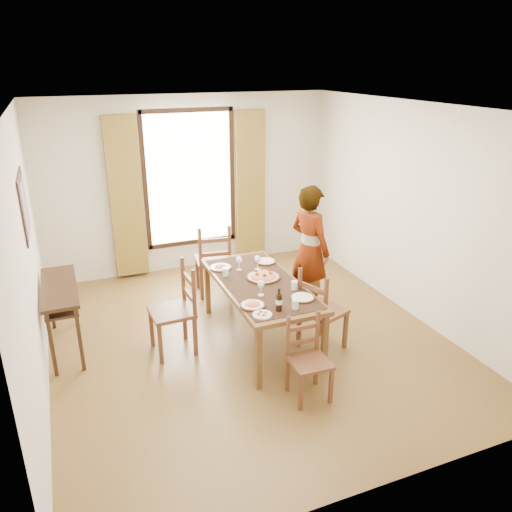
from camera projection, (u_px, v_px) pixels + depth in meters
name	position (u px, v px, depth m)	size (l,w,h in m)	color
ground	(247.00, 338.00, 6.05)	(5.00, 5.00, 0.00)	brown
room_shell	(242.00, 214.00, 5.60)	(4.60, 5.10, 2.74)	beige
console_table	(60.00, 295.00, 5.62)	(0.38, 1.20, 0.80)	black
dining_table	(260.00, 287.00, 5.79)	(0.88, 1.90, 0.76)	brown
chair_west	(175.00, 312.00, 5.64)	(0.49, 0.49, 1.06)	brown
chair_north	(213.00, 262.00, 7.05)	(0.53, 0.53, 1.06)	brown
chair_south	(308.00, 361.00, 4.89)	(0.39, 0.39, 0.85)	brown
chair_east	(321.00, 312.00, 5.68)	(0.57, 0.57, 1.01)	brown
man	(310.00, 250.00, 6.47)	(0.59, 0.72, 1.71)	gray
plate_sw	(253.00, 304.00, 5.20)	(0.27, 0.27, 0.05)	silver
plate_se	(303.00, 296.00, 5.36)	(0.27, 0.27, 0.05)	silver
plate_nw	(221.00, 266.00, 6.14)	(0.27, 0.27, 0.05)	silver
plate_ne	(265.00, 260.00, 6.33)	(0.27, 0.27, 0.05)	silver
pasta_platter	(263.00, 274.00, 5.85)	(0.40, 0.40, 0.10)	#B22C16
caprese_plate	(262.00, 314.00, 5.01)	(0.20, 0.20, 0.04)	silver
wine_glass_a	(261.00, 288.00, 5.41)	(0.08, 0.08, 0.18)	white
wine_glass_b	(258.00, 263.00, 6.08)	(0.08, 0.08, 0.18)	white
wine_glass_c	(239.00, 263.00, 6.06)	(0.08, 0.08, 0.18)	white
tumbler_a	(294.00, 285.00, 5.56)	(0.07, 0.07, 0.10)	silver
tumbler_b	(226.00, 272.00, 5.92)	(0.07, 0.07, 0.10)	silver
tumbler_c	(295.00, 304.00, 5.13)	(0.07, 0.07, 0.10)	silver
wine_bottle	(279.00, 300.00, 5.07)	(0.07, 0.07, 0.25)	black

